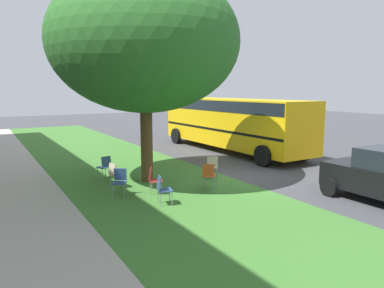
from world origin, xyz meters
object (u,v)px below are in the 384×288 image
at_px(street_tree, 145,43).
at_px(chair_6, 120,180).
at_px(chair_5, 154,178).
at_px(school_bus, 231,119).
at_px(chair_4, 115,173).
at_px(chair_0, 209,174).
at_px(chair_3, 105,165).
at_px(chair_2, 163,188).
at_px(chair_1, 212,165).

distance_m(street_tree, chair_6, 4.91).
bearing_deg(chair_6, chair_5, -110.02).
bearing_deg(school_bus, street_tree, 118.64).
relative_size(street_tree, chair_6, 8.52).
bearing_deg(street_tree, chair_4, 104.10).
xyz_separation_m(street_tree, chair_4, (-0.34, 1.35, -4.49)).
distance_m(chair_0, chair_5, 1.92).
xyz_separation_m(chair_3, school_bus, (2.53, -7.94, 1.24)).
xyz_separation_m(street_tree, chair_6, (-1.28, 1.53, -4.49)).
bearing_deg(street_tree, chair_2, 164.94).
bearing_deg(school_bus, chair_4, 116.41).
bearing_deg(chair_5, chair_3, 15.16).
bearing_deg(chair_5, chair_2, 167.50).
height_order(chair_4, chair_5, same).
xyz_separation_m(chair_2, chair_5, (1.16, -0.26, 0.00)).
relative_size(street_tree, chair_3, 8.52).
distance_m(chair_1, school_bus, 6.55).
distance_m(chair_0, chair_1, 1.38).
distance_m(chair_1, chair_5, 2.82).
relative_size(chair_0, chair_6, 1.00).
bearing_deg(chair_6, chair_4, -10.49).
xyz_separation_m(chair_4, chair_6, (-0.94, 0.17, 0.00)).
xyz_separation_m(chair_0, chair_5, (0.42, 1.87, 0.00)).
bearing_deg(school_bus, chair_5, 126.44).
bearing_deg(chair_0, school_bus, -42.84).
xyz_separation_m(chair_1, chair_5, (-0.65, 2.75, 0.00)).
height_order(chair_0, chair_2, same).
distance_m(chair_1, chair_4, 3.66).
distance_m(chair_0, chair_3, 4.14).
distance_m(chair_2, chair_4, 2.54).
bearing_deg(chair_2, school_bus, -49.04).
height_order(chair_4, school_bus, school_bus).
distance_m(chair_5, school_bus, 9.02).
distance_m(chair_4, chair_6, 0.96).
bearing_deg(chair_1, school_bus, -43.64).
height_order(chair_0, chair_6, same).
relative_size(chair_3, chair_5, 1.00).
distance_m(street_tree, chair_0, 5.13).
bearing_deg(chair_3, chair_2, -172.80).
distance_m(street_tree, chair_2, 5.35).
relative_size(chair_0, chair_3, 1.00).
relative_size(chair_4, chair_6, 1.00).
xyz_separation_m(street_tree, school_bus, (3.65, -6.69, -3.25)).
bearing_deg(street_tree, chair_6, 129.98).
relative_size(chair_0, chair_1, 1.00).
xyz_separation_m(chair_1, chair_4, (0.67, 3.60, 0.00)).
height_order(chair_6, school_bus, school_bus).
bearing_deg(chair_2, chair_6, 26.70).
relative_size(street_tree, chair_1, 8.52).
xyz_separation_m(chair_0, chair_4, (1.74, 2.73, 0.00)).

